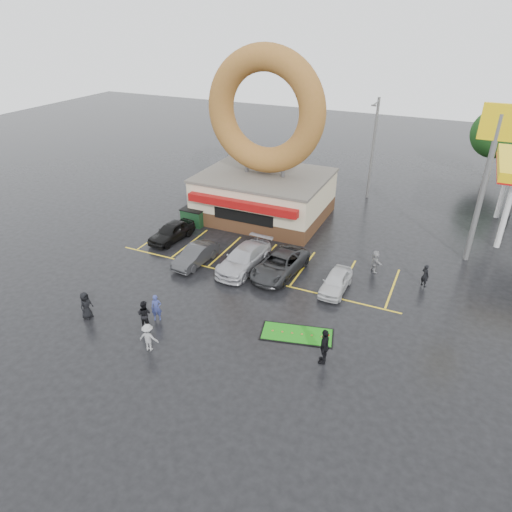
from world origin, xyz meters
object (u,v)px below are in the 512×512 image
at_px(donut_shop, 264,165).
at_px(car_dgrey, 196,255).
at_px(car_black, 172,232).
at_px(car_grey, 280,264).
at_px(car_white, 336,282).
at_px(person_cameraman, 325,346).
at_px(streetlight_mid, 373,147).
at_px(streetlight_left, 228,133).
at_px(car_silver, 244,258).
at_px(putting_green, 297,334).
at_px(dumpster, 194,217).
at_px(person_blue, 156,308).
at_px(shell_sign, 491,157).

relative_size(donut_shop, car_dgrey, 3.42).
height_order(donut_shop, car_black, donut_shop).
distance_m(car_grey, car_white, 3.95).
bearing_deg(person_cameraman, car_white, -174.36).
xyz_separation_m(streetlight_mid, car_black, (-11.54, -15.03, -4.08)).
height_order(car_black, person_cameraman, person_cameraman).
distance_m(streetlight_left, car_grey, 19.74).
distance_m(car_dgrey, car_silver, 3.41).
xyz_separation_m(streetlight_left, putting_green, (15.12, -20.89, -4.75)).
distance_m(streetlight_mid, person_cameraman, 23.86).
relative_size(car_white, putting_green, 0.85).
bearing_deg(donut_shop, car_white, -44.95).
distance_m(car_black, car_silver, 7.06).
height_order(donut_shop, dumpster, donut_shop).
bearing_deg(car_silver, person_cameraman, -36.69).
bearing_deg(putting_green, streetlight_left, 125.90).
bearing_deg(car_grey, car_dgrey, -162.43).
relative_size(car_silver, person_cameraman, 2.63).
bearing_deg(person_cameraman, streetlight_left, -148.10).
xyz_separation_m(person_blue, person_cameraman, (9.62, 0.54, 0.19)).
distance_m(dumpster, putting_green, 16.10).
bearing_deg(shell_sign, streetlight_left, 161.01).
xyz_separation_m(streetlight_mid, person_blue, (-6.57, -23.90, -3.98)).
xyz_separation_m(shell_sign, dumpster, (-20.50, -2.99, -6.73)).
bearing_deg(car_dgrey, shell_sign, 31.98).
xyz_separation_m(car_silver, car_white, (6.40, -0.08, -0.14)).
relative_size(car_dgrey, person_blue, 2.48).
relative_size(streetlight_left, putting_green, 2.14).
relative_size(shell_sign, streetlight_left, 1.18).
height_order(car_dgrey, putting_green, car_dgrey).
distance_m(streetlight_mid, dumpster, 17.06).
distance_m(streetlight_left, streetlight_mid, 14.04).
height_order(person_blue, putting_green, person_blue).
bearing_deg(car_black, person_cameraman, -21.88).
bearing_deg(car_white, donut_shop, 135.94).
height_order(streetlight_left, person_cameraman, streetlight_left).
relative_size(streetlight_left, car_silver, 1.73).
xyz_separation_m(car_grey, dumpster, (-9.32, 4.37, -0.05)).
distance_m(car_silver, person_cameraman, 10.25).
distance_m(car_black, putting_green, 14.41).
xyz_separation_m(person_blue, putting_green, (7.69, 2.01, -0.77)).
relative_size(car_grey, dumpster, 2.82).
bearing_deg(streetlight_mid, car_dgrey, -114.57).
bearing_deg(streetlight_mid, car_silver, -105.66).
distance_m(shell_sign, dumpster, 21.78).
height_order(person_cameraman, dumpster, person_cameraman).
height_order(car_silver, car_grey, car_silver).
bearing_deg(person_blue, car_grey, 27.76).
distance_m(donut_shop, car_white, 12.94).
bearing_deg(person_cameraman, dumpster, -133.63).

